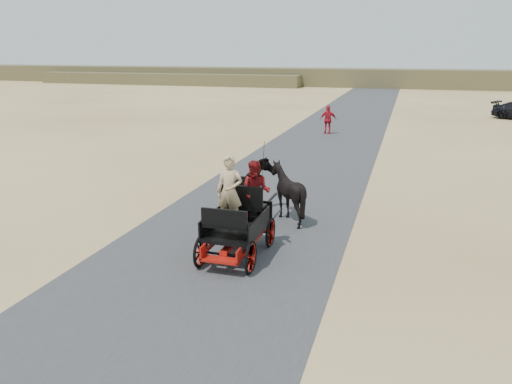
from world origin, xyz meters
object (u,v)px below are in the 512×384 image
(pedestrian, at_px, (328,120))
(horse_right, at_px, (287,192))
(carriage, at_px, (237,242))
(horse_left, at_px, (252,190))

(pedestrian, bearing_deg, horse_right, 80.80)
(horse_right, bearing_deg, pedestrian, -85.24)
(carriage, distance_m, pedestrian, 19.18)
(carriage, relative_size, pedestrian, 1.39)
(horse_right, height_order, pedestrian, pedestrian)
(carriage, bearing_deg, horse_right, 79.61)
(carriage, height_order, horse_right, horse_right)
(horse_left, xyz_separation_m, horse_right, (1.10, 0.00, 0.00))
(horse_left, bearing_deg, horse_right, -180.00)
(carriage, xyz_separation_m, pedestrian, (-0.80, 19.16, 0.50))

